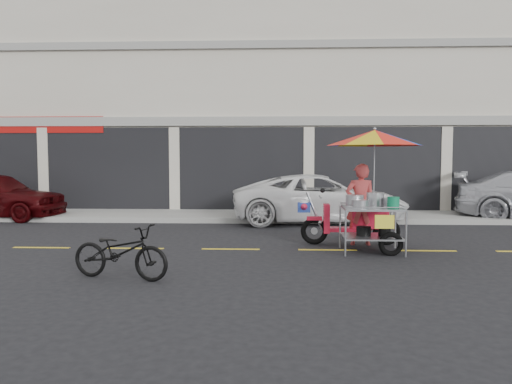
{
  "coord_description": "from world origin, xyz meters",
  "views": [
    {
      "loc": [
        -1.03,
        -10.18,
        1.9
      ],
      "look_at": [
        -1.5,
        0.6,
        1.15
      ],
      "focal_mm": 35.0,
      "sensor_mm": 36.0,
      "label": 1
    }
  ],
  "objects": [
    {
      "name": "near_bicycle",
      "position": [
        -3.48,
        -2.58,
        0.43
      ],
      "size": [
        1.73,
        0.96,
        0.86
      ],
      "primitive_type": "imported",
      "rotation": [
        0.0,
        0.0,
        1.32
      ],
      "color": "black",
      "rests_on": "ground"
    },
    {
      "name": "sidewalk",
      "position": [
        0.0,
        5.5,
        0.07
      ],
      "size": [
        45.0,
        3.0,
        0.15
      ],
      "primitive_type": "cube",
      "color": "gray",
      "rests_on": "ground"
    },
    {
      "name": "white_pickup",
      "position": [
        0.19,
        4.36,
        0.7
      ],
      "size": [
        5.2,
        2.68,
        1.4
      ],
      "primitive_type": "imported",
      "rotation": [
        0.0,
        0.0,
        1.64
      ],
      "color": "white",
      "rests_on": "ground"
    },
    {
      "name": "food_vendor_rig",
      "position": [
        0.83,
        0.18,
        1.58
      ],
      "size": [
        2.47,
        2.0,
        2.51
      ],
      "rotation": [
        0.0,
        0.0,
        -0.01
      ],
      "color": "black",
      "rests_on": "ground"
    },
    {
      "name": "centerline",
      "position": [
        0.0,
        0.0,
        0.0
      ],
      "size": [
        42.0,
        0.1,
        0.01
      ],
      "primitive_type": "cube",
      "color": "gold",
      "rests_on": "ground"
    },
    {
      "name": "shophouse_block",
      "position": [
        2.82,
        10.59,
        4.24
      ],
      "size": [
        36.0,
        8.11,
        10.4
      ],
      "color": "beige",
      "rests_on": "ground"
    },
    {
      "name": "ground",
      "position": [
        0.0,
        0.0,
        0.0
      ],
      "size": [
        90.0,
        90.0,
        0.0
      ],
      "primitive_type": "plane",
      "color": "black"
    }
  ]
}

